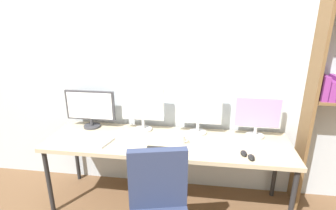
{
  "coord_description": "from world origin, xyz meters",
  "views": [
    {
      "loc": [
        0.33,
        -1.7,
        1.91
      ],
      "look_at": [
        0.0,
        0.65,
        1.09
      ],
      "focal_mm": 28.24,
      "sensor_mm": 36.0,
      "label": 1
    }
  ],
  "objects_px": {
    "keyboard_main": "(164,151)",
    "coffee_mug": "(181,139)",
    "monitor_far_left": "(90,108)",
    "monitor_center_left": "(143,107)",
    "desk": "(167,145)",
    "mouse_right_side": "(244,153)",
    "laptop_closed": "(94,140)",
    "mouse_left_side": "(251,157)",
    "monitor_center_right": "(199,109)",
    "monitor_far_right": "(257,115)"
  },
  "relations": [
    {
      "from": "coffee_mug",
      "to": "monitor_center_right",
      "type": "bearing_deg",
      "value": 60.48
    },
    {
      "from": "monitor_far_left",
      "to": "keyboard_main",
      "type": "xyz_separation_m",
      "value": [
        0.86,
        -0.44,
        -0.21
      ]
    },
    {
      "from": "keyboard_main",
      "to": "laptop_closed",
      "type": "height_order",
      "value": "laptop_closed"
    },
    {
      "from": "mouse_left_side",
      "to": "laptop_closed",
      "type": "height_order",
      "value": "mouse_left_side"
    },
    {
      "from": "desk",
      "to": "monitor_center_right",
      "type": "height_order",
      "value": "monitor_center_right"
    },
    {
      "from": "desk",
      "to": "monitor_center_left",
      "type": "relative_size",
      "value": 5.12
    },
    {
      "from": "monitor_center_left",
      "to": "laptop_closed",
      "type": "xyz_separation_m",
      "value": [
        -0.41,
        -0.33,
        -0.25
      ]
    },
    {
      "from": "desk",
      "to": "mouse_right_side",
      "type": "xyz_separation_m",
      "value": [
        0.7,
        -0.18,
        0.06
      ]
    },
    {
      "from": "keyboard_main",
      "to": "desk",
      "type": "bearing_deg",
      "value": 90.0
    },
    {
      "from": "mouse_left_side",
      "to": "laptop_closed",
      "type": "relative_size",
      "value": 0.3
    },
    {
      "from": "monitor_center_right",
      "to": "keyboard_main",
      "type": "relative_size",
      "value": 1.52
    },
    {
      "from": "keyboard_main",
      "to": "coffee_mug",
      "type": "relative_size",
      "value": 3.04
    },
    {
      "from": "desk",
      "to": "coffee_mug",
      "type": "relative_size",
      "value": 22.3
    },
    {
      "from": "monitor_center_right",
      "to": "monitor_center_left",
      "type": "bearing_deg",
      "value": -180.0
    },
    {
      "from": "desk",
      "to": "monitor_far_left",
      "type": "height_order",
      "value": "monitor_far_left"
    },
    {
      "from": "monitor_far_left",
      "to": "coffee_mug",
      "type": "xyz_separation_m",
      "value": [
        1.0,
        -0.26,
        -0.18
      ]
    },
    {
      "from": "monitor_center_left",
      "to": "coffee_mug",
      "type": "relative_size",
      "value": 4.36
    },
    {
      "from": "monitor_center_left",
      "to": "monitor_center_right",
      "type": "xyz_separation_m",
      "value": [
        0.57,
        0.0,
        0.01
      ]
    },
    {
      "from": "monitor_center_left",
      "to": "monitor_center_right",
      "type": "height_order",
      "value": "monitor_center_right"
    },
    {
      "from": "monitor_center_left",
      "to": "mouse_right_side",
      "type": "distance_m",
      "value": 1.09
    },
    {
      "from": "monitor_center_right",
      "to": "laptop_closed",
      "type": "distance_m",
      "value": 1.07
    },
    {
      "from": "coffee_mug",
      "to": "monitor_far_left",
      "type": "bearing_deg",
      "value": 165.49
    },
    {
      "from": "mouse_left_side",
      "to": "mouse_right_side",
      "type": "xyz_separation_m",
      "value": [
        -0.06,
        0.06,
        0.0
      ]
    },
    {
      "from": "laptop_closed",
      "to": "coffee_mug",
      "type": "relative_size",
      "value": 3.02
    },
    {
      "from": "monitor_center_left",
      "to": "monitor_far_right",
      "type": "distance_m",
      "value": 1.15
    },
    {
      "from": "desk",
      "to": "monitor_center_right",
      "type": "xyz_separation_m",
      "value": [
        0.29,
        0.21,
        0.32
      ]
    },
    {
      "from": "laptop_closed",
      "to": "desk",
      "type": "bearing_deg",
      "value": 23.66
    },
    {
      "from": "monitor_center_right",
      "to": "mouse_right_side",
      "type": "relative_size",
      "value": 5.1
    },
    {
      "from": "monitor_far_right",
      "to": "mouse_right_side",
      "type": "height_order",
      "value": "monitor_far_right"
    },
    {
      "from": "monitor_center_right",
      "to": "mouse_left_side",
      "type": "bearing_deg",
      "value": -44.22
    },
    {
      "from": "monitor_far_left",
      "to": "monitor_center_right",
      "type": "bearing_deg",
      "value": -0.0
    },
    {
      "from": "monitor_center_left",
      "to": "coffee_mug",
      "type": "bearing_deg",
      "value": -31.23
    },
    {
      "from": "mouse_left_side",
      "to": "mouse_right_side",
      "type": "distance_m",
      "value": 0.08
    },
    {
      "from": "monitor_far_left",
      "to": "mouse_right_side",
      "type": "xyz_separation_m",
      "value": [
        1.57,
        -0.4,
        -0.21
      ]
    },
    {
      "from": "monitor_center_left",
      "to": "mouse_right_side",
      "type": "xyz_separation_m",
      "value": [
        0.99,
        -0.4,
        -0.24
      ]
    },
    {
      "from": "laptop_closed",
      "to": "coffee_mug",
      "type": "height_order",
      "value": "coffee_mug"
    },
    {
      "from": "coffee_mug",
      "to": "laptop_closed",
      "type": "bearing_deg",
      "value": -175.14
    },
    {
      "from": "laptop_closed",
      "to": "keyboard_main",
      "type": "bearing_deg",
      "value": 4.94
    },
    {
      "from": "monitor_far_left",
      "to": "keyboard_main",
      "type": "relative_size",
      "value": 1.66
    },
    {
      "from": "monitor_far_left",
      "to": "coffee_mug",
      "type": "relative_size",
      "value": 5.04
    },
    {
      "from": "keyboard_main",
      "to": "mouse_right_side",
      "type": "relative_size",
      "value": 3.36
    },
    {
      "from": "mouse_left_side",
      "to": "desk",
      "type": "bearing_deg",
      "value": 162.0
    },
    {
      "from": "monitor_center_left",
      "to": "mouse_left_side",
      "type": "relative_size",
      "value": 4.81
    },
    {
      "from": "monitor_far_left",
      "to": "monitor_center_left",
      "type": "distance_m",
      "value": 0.58
    },
    {
      "from": "mouse_right_side",
      "to": "coffee_mug",
      "type": "distance_m",
      "value": 0.58
    },
    {
      "from": "monitor_center_left",
      "to": "mouse_right_side",
      "type": "bearing_deg",
      "value": -21.77
    },
    {
      "from": "keyboard_main",
      "to": "laptop_closed",
      "type": "bearing_deg",
      "value": 170.91
    },
    {
      "from": "monitor_center_right",
      "to": "monitor_far_right",
      "type": "bearing_deg",
      "value": -0.0
    },
    {
      "from": "mouse_right_side",
      "to": "laptop_closed",
      "type": "distance_m",
      "value": 1.4
    },
    {
      "from": "keyboard_main",
      "to": "mouse_left_side",
      "type": "relative_size",
      "value": 3.36
    }
  ]
}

